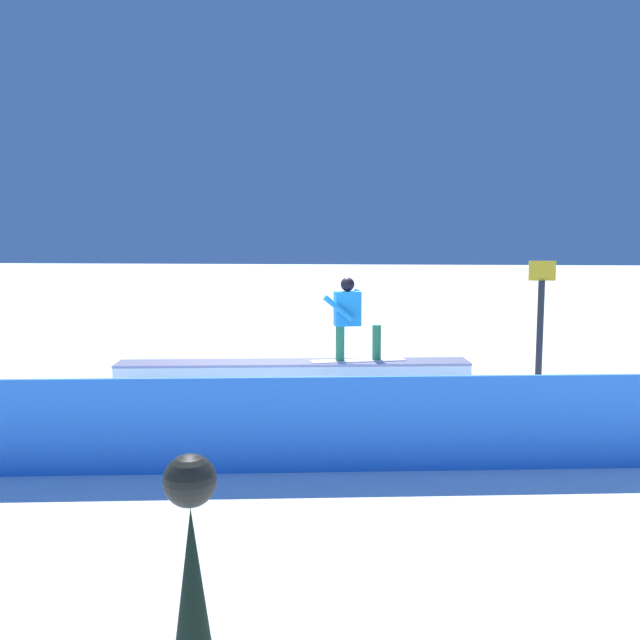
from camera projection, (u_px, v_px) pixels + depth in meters
name	position (u px, v px, depth m)	size (l,w,h in m)	color
ground_plane	(294.00, 403.00, 10.93)	(120.00, 120.00, 0.00)	white
grind_box	(294.00, 384.00, 10.90)	(5.58, 1.35, 0.67)	white
snowboarder	(350.00, 317.00, 10.79)	(1.53, 0.70, 1.33)	silver
safety_fence	(254.00, 425.00, 7.62)	(11.31, 0.06, 1.08)	#307CEB
trail_marker	(540.00, 330.00, 10.52)	(0.40, 0.10, 2.27)	#262628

